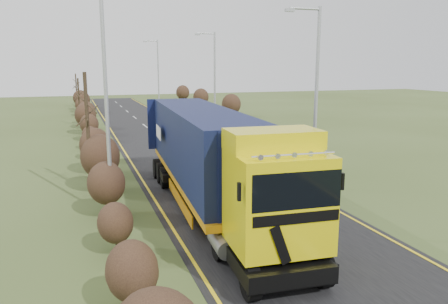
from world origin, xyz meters
name	(u,v)px	position (x,y,z in m)	size (l,w,h in m)	color
ground	(239,202)	(0.00, 0.00, 0.00)	(160.00, 160.00, 0.00)	#3C4C20
road	(187,160)	(0.00, 10.00, 0.01)	(8.00, 120.00, 0.02)	black
layby	(227,134)	(6.50, 20.00, 0.01)	(6.00, 18.00, 0.02)	#2A2825
lane_markings	(188,160)	(0.00, 9.69, 0.03)	(7.52, 116.00, 0.01)	yellow
hedgerow	(96,147)	(-6.00, 7.89, 1.62)	(2.24, 102.04, 6.05)	black
lorry	(210,155)	(-1.68, -0.84, 2.58)	(3.58, 16.43, 4.54)	black
car_red_hatchback	(230,126)	(6.73, 19.77, 0.72)	(1.71, 4.24, 1.44)	#951E07
car_blue_sedan	(230,124)	(7.42, 21.82, 0.70)	(1.49, 4.26, 1.40)	#0C0B3E
streetlight_near	(314,91)	(4.48, 1.09, 5.07)	(1.96, 0.18, 9.20)	#A4A8AA
streetlight_mid	(213,78)	(5.68, 21.62, 5.20)	(2.00, 0.19, 9.43)	#A4A8AA
streetlight_far	(157,71)	(4.63, 44.94, 5.50)	(2.10, 0.20, 9.92)	#A4A8AA
left_pole	(106,99)	(-5.84, -0.31, 5.02)	(0.16, 0.16, 10.05)	#A4A8AA
speed_sign	(239,133)	(4.20, 10.99, 1.52)	(0.60, 0.10, 2.19)	#A4A8AA
warning_board	(185,115)	(4.20, 27.27, 1.09)	(0.69, 0.11, 1.81)	#A4A8AA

